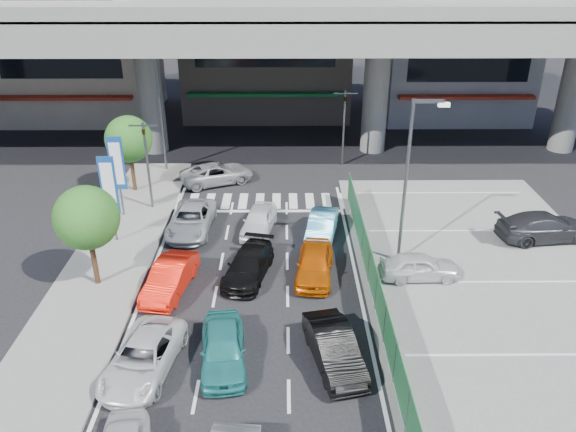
{
  "coord_description": "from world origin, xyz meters",
  "views": [
    {
      "loc": [
        1.46,
        -17.51,
        14.12
      ],
      "look_at": [
        1.64,
        6.74,
        2.09
      ],
      "focal_mm": 35.0,
      "sensor_mm": 36.0,
      "label": 1
    }
  ],
  "objects_px": {
    "traffic_light_left": "(145,144)",
    "traffic_light_right": "(345,109)",
    "wagon_silver_front_left": "(191,220)",
    "kei_truck_front_right": "(322,226)",
    "crossing_wagon_silver": "(217,174)",
    "hatch_black_mid_right": "(334,348)",
    "parked_sedan_dgrey": "(545,227)",
    "tree_far": "(129,139)",
    "street_lamp_right": "(411,170)",
    "sedan_white_mid_left": "(143,357)",
    "taxi_orange_left": "(170,278)",
    "street_lamp_left": "(162,101)",
    "sedan_black_mid": "(248,265)",
    "sedan_white_front_mid": "(259,220)",
    "tree_near": "(87,218)",
    "taxi_orange_right": "(315,263)",
    "taxi_teal_mid": "(223,348)",
    "parked_sedan_white": "(419,266)",
    "signboard_far": "(117,166)",
    "signboard_near": "(109,188)",
    "traffic_cone": "(411,273)"
  },
  "relations": [
    {
      "from": "taxi_orange_right",
      "to": "kei_truck_front_right",
      "type": "height_order",
      "value": "taxi_orange_right"
    },
    {
      "from": "traffic_light_right",
      "to": "tree_far",
      "type": "height_order",
      "value": "traffic_light_right"
    },
    {
      "from": "crossing_wagon_silver",
      "to": "parked_sedan_white",
      "type": "height_order",
      "value": "parked_sedan_white"
    },
    {
      "from": "parked_sedan_dgrey",
      "to": "street_lamp_left",
      "type": "bearing_deg",
      "value": 57.54
    },
    {
      "from": "taxi_teal_mid",
      "to": "crossing_wagon_silver",
      "type": "height_order",
      "value": "taxi_teal_mid"
    },
    {
      "from": "wagon_silver_front_left",
      "to": "tree_far",
      "type": "bearing_deg",
      "value": 132.12
    },
    {
      "from": "traffic_cone",
      "to": "tree_far",
      "type": "bearing_deg",
      "value": 145.76
    },
    {
      "from": "sedan_white_front_mid",
      "to": "street_lamp_left",
      "type": "bearing_deg",
      "value": 135.73
    },
    {
      "from": "crossing_wagon_silver",
      "to": "sedan_white_front_mid",
      "type": "bearing_deg",
      "value": -178.87
    },
    {
      "from": "traffic_light_left",
      "to": "traffic_light_right",
      "type": "xyz_separation_m",
      "value": [
        11.7,
        7.0,
        0.0
      ]
    },
    {
      "from": "street_lamp_left",
      "to": "taxi_orange_left",
      "type": "distance_m",
      "value": 15.33
    },
    {
      "from": "tree_far",
      "to": "kei_truck_front_right",
      "type": "xyz_separation_m",
      "value": [
        11.22,
        -6.05,
        -2.75
      ]
    },
    {
      "from": "taxi_teal_mid",
      "to": "street_lamp_right",
      "type": "bearing_deg",
      "value": 36.35
    },
    {
      "from": "sedan_black_mid",
      "to": "sedan_white_front_mid",
      "type": "distance_m",
      "value": 4.54
    },
    {
      "from": "tree_far",
      "to": "kei_truck_front_right",
      "type": "distance_m",
      "value": 13.05
    },
    {
      "from": "traffic_light_left",
      "to": "tree_far",
      "type": "relative_size",
      "value": 1.08
    },
    {
      "from": "taxi_teal_mid",
      "to": "traffic_light_right",
      "type": "bearing_deg",
      "value": 66.72
    },
    {
      "from": "traffic_light_right",
      "to": "tree_far",
      "type": "xyz_separation_m",
      "value": [
        -13.3,
        -4.5,
        -0.55
      ]
    },
    {
      "from": "signboard_near",
      "to": "traffic_cone",
      "type": "bearing_deg",
      "value": -14.48
    },
    {
      "from": "sedan_white_front_mid",
      "to": "crossing_wagon_silver",
      "type": "distance_m",
      "value": 7.28
    },
    {
      "from": "taxi_orange_left",
      "to": "parked_sedan_dgrey",
      "type": "height_order",
      "value": "parked_sedan_dgrey"
    },
    {
      "from": "traffic_light_right",
      "to": "taxi_teal_mid",
      "type": "xyz_separation_m",
      "value": [
        -6.29,
        -20.27,
        -3.25
      ]
    },
    {
      "from": "parked_sedan_white",
      "to": "traffic_cone",
      "type": "distance_m",
      "value": 0.51
    },
    {
      "from": "taxi_orange_left",
      "to": "parked_sedan_white",
      "type": "relative_size",
      "value": 1.14
    },
    {
      "from": "street_lamp_right",
      "to": "crossing_wagon_silver",
      "type": "distance_m",
      "value": 14.61
    },
    {
      "from": "traffic_light_left",
      "to": "hatch_black_mid_right",
      "type": "relative_size",
      "value": 1.26
    },
    {
      "from": "traffic_light_left",
      "to": "parked_sedan_dgrey",
      "type": "bearing_deg",
      "value": -10.57
    },
    {
      "from": "traffic_light_right",
      "to": "kei_truck_front_right",
      "type": "xyz_separation_m",
      "value": [
        -2.08,
        -10.55,
        -3.3
      ]
    },
    {
      "from": "traffic_light_left",
      "to": "taxi_orange_left",
      "type": "height_order",
      "value": "traffic_light_left"
    },
    {
      "from": "sedan_white_mid_left",
      "to": "crossing_wagon_silver",
      "type": "distance_m",
      "value": 17.54
    },
    {
      "from": "sedan_white_mid_left",
      "to": "taxi_teal_mid",
      "type": "distance_m",
      "value": 2.86
    },
    {
      "from": "street_lamp_left",
      "to": "signboard_far",
      "type": "xyz_separation_m",
      "value": [
        -1.27,
        -7.01,
        -1.71
      ]
    },
    {
      "from": "wagon_silver_front_left",
      "to": "kei_truck_front_right",
      "type": "bearing_deg",
      "value": -3.79
    },
    {
      "from": "tree_near",
      "to": "tree_far",
      "type": "bearing_deg",
      "value": 94.36
    },
    {
      "from": "wagon_silver_front_left",
      "to": "sedan_black_mid",
      "type": "bearing_deg",
      "value": -51.47
    },
    {
      "from": "street_lamp_right",
      "to": "tree_far",
      "type": "relative_size",
      "value": 1.67
    },
    {
      "from": "crossing_wagon_silver",
      "to": "kei_truck_front_right",
      "type": "bearing_deg",
      "value": -162.32
    },
    {
      "from": "sedan_white_mid_left",
      "to": "taxi_orange_left",
      "type": "distance_m",
      "value": 5.18
    },
    {
      "from": "signboard_far",
      "to": "sedan_white_front_mid",
      "type": "distance_m",
      "value": 8.28
    },
    {
      "from": "street_lamp_left",
      "to": "sedan_white_front_mid",
      "type": "bearing_deg",
      "value": -53.98
    },
    {
      "from": "sedan_white_mid_left",
      "to": "taxi_orange_left",
      "type": "relative_size",
      "value": 1.1
    },
    {
      "from": "tree_far",
      "to": "street_lamp_right",
      "type": "bearing_deg",
      "value": -29.58
    },
    {
      "from": "tree_far",
      "to": "taxi_orange_left",
      "type": "height_order",
      "value": "tree_far"
    },
    {
      "from": "tree_near",
      "to": "hatch_black_mid_right",
      "type": "height_order",
      "value": "tree_near"
    },
    {
      "from": "sedan_black_mid",
      "to": "sedan_white_front_mid",
      "type": "relative_size",
      "value": 1.12
    },
    {
      "from": "traffic_light_left",
      "to": "parked_sedan_dgrey",
      "type": "xyz_separation_m",
      "value": [
        21.11,
        -3.94,
        -3.16
      ]
    },
    {
      "from": "tree_near",
      "to": "tree_far",
      "type": "distance_m",
      "value": 10.53
    },
    {
      "from": "sedan_black_mid",
      "to": "taxi_teal_mid",
      "type": "bearing_deg",
      "value": -82.82
    },
    {
      "from": "sedan_black_mid",
      "to": "parked_sedan_dgrey",
      "type": "xyz_separation_m",
      "value": [
        15.11,
        3.43,
        0.16
      ]
    },
    {
      "from": "signboard_far",
      "to": "traffic_cone",
      "type": "xyz_separation_m",
      "value": [
        14.84,
        -6.73,
        -2.67
      ]
    }
  ]
}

